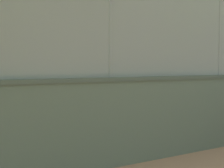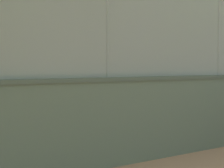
# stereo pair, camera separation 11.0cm
# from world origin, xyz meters

# --- Properties ---
(ground_plane) EXTENTS (260.00, 260.00, 0.00)m
(ground_plane) POSITION_xyz_m (0.00, 0.00, 0.00)
(ground_plane) COLOR tan
(perimeter_wall) EXTENTS (33.65, 1.72, 1.83)m
(perimeter_wall) POSITION_xyz_m (1.91, 11.87, 0.92)
(perimeter_wall) COLOR slate
(perimeter_wall) RESTS_ON ground_plane
(fence_panel_on_wall) EXTENTS (33.03, 1.31, 2.31)m
(fence_panel_on_wall) POSITION_xyz_m (1.91, 11.87, 2.99)
(fence_panel_on_wall) COLOR gray
(fence_panel_on_wall) RESTS_ON perimeter_wall
(player_crossing_court) EXTENTS (0.90, 1.03, 1.61)m
(player_crossing_court) POSITION_xyz_m (1.25, -0.73, 0.95)
(player_crossing_court) COLOR black
(player_crossing_court) RESTS_ON ground_plane
(player_at_service_line) EXTENTS (1.05, 0.74, 1.59)m
(player_at_service_line) POSITION_xyz_m (-0.94, 5.55, 0.93)
(player_at_service_line) COLOR #591919
(player_at_service_line) RESTS_ON ground_plane
(sports_ball) EXTENTS (0.14, 0.14, 0.14)m
(sports_ball) POSITION_xyz_m (0.70, 0.71, 0.07)
(sports_ball) COLOR white
(sports_ball) RESTS_ON ground_plane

